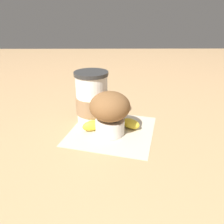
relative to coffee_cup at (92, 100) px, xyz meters
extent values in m
plane|color=tan|center=(0.06, -0.05, -0.07)|extent=(3.00, 3.00, 0.00)
cube|color=beige|center=(0.06, -0.05, -0.07)|extent=(0.28, 0.28, 0.00)
cylinder|color=white|center=(0.00, 0.00, 0.00)|extent=(0.09, 0.09, 0.14)
cylinder|color=#2D2D2D|center=(0.00, 0.00, 0.08)|extent=(0.10, 0.10, 0.01)
cylinder|color=#997551|center=(0.00, 0.00, -0.02)|extent=(0.10, 0.10, 0.05)
cylinder|color=white|center=(0.05, -0.07, -0.05)|extent=(0.08, 0.08, 0.04)
ellipsoid|color=brown|center=(0.05, -0.07, 0.01)|extent=(0.11, 0.11, 0.08)
ellipsoid|color=yellow|center=(0.11, -0.04, -0.06)|extent=(0.06, 0.05, 0.03)
ellipsoid|color=yellow|center=(0.05, -0.04, -0.06)|extent=(0.07, 0.04, 0.03)
ellipsoid|color=yellow|center=(0.00, -0.06, -0.06)|extent=(0.06, 0.04, 0.03)
camera|label=1|loc=(0.05, -0.59, 0.23)|focal=35.00mm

